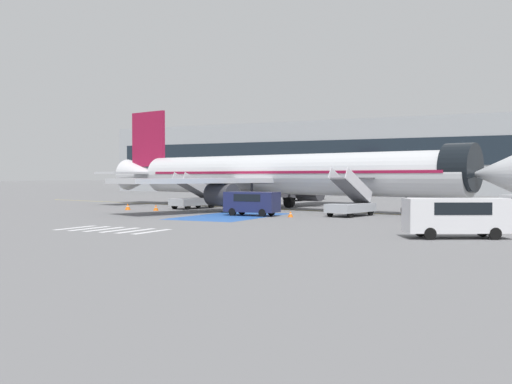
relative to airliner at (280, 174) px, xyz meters
The scene contains 21 objects.
ground_plane 3.75m from the airliner, 139.61° to the right, with size 600.00×600.00×0.00m, color slate.
apron_leadline_yellow 3.52m from the airliner, 12.63° to the right, with size 0.20×80.58×0.01m, color gold.
apron_stand_patch_blue 11.83m from the airliner, 86.90° to the right, with size 6.26×11.35×0.01m, color #2856A8.
apron_walkway_bar_0 25.74m from the airliner, 96.73° to the right, with size 0.44×3.60×0.01m, color silver.
apron_walkway_bar_1 25.63m from the airliner, 94.04° to the right, with size 0.44×3.60×0.01m, color silver.
apron_walkway_bar_2 25.58m from the airliner, 91.33° to the right, with size 0.44×3.60×0.01m, color silver.
apron_walkway_bar_3 25.58m from the airliner, 88.62° to the right, with size 0.44×3.60×0.01m, color silver.
apron_walkway_bar_4 25.63m from the airliner, 85.91° to the right, with size 0.44×3.60×0.01m, color silver.
apron_walkway_bar_5 25.75m from the airliner, 83.22° to the right, with size 0.44×3.60×0.01m, color silver.
airliner is the anchor object (origin of this frame).
boarding_stairs_forward 11.87m from the airliner, 35.57° to the right, with size 3.20×5.52×4.02m.
boarding_stairs_aft 9.20m from the airliner, 161.90° to the right, with size 3.20×5.52×3.70m.
fuel_tanker 22.98m from the airliner, 105.89° to the left, with size 3.51×9.05×3.32m.
service_van_0 10.30m from the airliner, 79.38° to the right, with size 4.54×1.91×1.99m.
service_van_2 29.06m from the airliner, 46.96° to the right, with size 5.71×4.13×2.12m.
ground_crew_0 5.80m from the airliner, 87.59° to the right, with size 0.49×0.39×1.73m.
ground_crew_1 4.96m from the airliner, 79.37° to the right, with size 0.47×0.46×1.76m.
traffic_cone_0 11.85m from the airliner, 61.63° to the right, with size 0.45×0.45×0.50m.
traffic_cone_1 12.60m from the airliner, 142.37° to the right, with size 0.52×0.52×0.58m.
traffic_cone_2 15.31m from the airliner, 149.74° to the right, with size 0.57×0.57×0.63m.
terminal_building 58.88m from the airliner, 98.08° to the left, with size 108.99×12.10×13.85m.
Camera 1 is at (25.39, -53.43, 3.30)m, focal length 42.00 mm.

